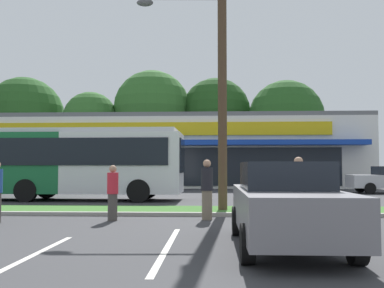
{
  "coord_description": "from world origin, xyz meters",
  "views": [
    {
      "loc": [
        3.55,
        -0.91,
        1.52
      ],
      "look_at": [
        2.65,
        18.1,
        2.51
      ],
      "focal_mm": 41.32,
      "sensor_mm": 36.0,
      "label": 1
    }
  ],
  "objects": [
    {
      "name": "car_1",
      "position": [
        4.93,
        7.61,
        0.82
      ],
      "size": [
        1.91,
        4.71,
        1.62
      ],
      "rotation": [
        0.0,
        0.0,
        -1.57
      ],
      "color": "slate",
      "rests_on": "ground_plane"
    },
    {
      "name": "tree_right",
      "position": [
        10.8,
        42.94,
        6.37
      ],
      "size": [
        7.43,
        7.43,
        10.1
      ],
      "color": "#473323",
      "rests_on": "ground_plane"
    },
    {
      "name": "tree_mid_left",
      "position": [
        -9.11,
        43.98,
        6.43
      ],
      "size": [
        5.67,
        5.67,
        9.28
      ],
      "color": "#473323",
      "rests_on": "ground_plane"
    },
    {
      "name": "parking_stripe_3",
      "position": [
        2.68,
        7.5,
        0.0
      ],
      "size": [
        0.12,
        4.8,
        0.01
      ],
      "primitive_type": "cube",
      "color": "silver",
      "rests_on": "ground_plane"
    },
    {
      "name": "utility_pole",
      "position": [
        3.73,
        13.72,
        5.35
      ],
      "size": [
        3.03,
        2.4,
        10.0
      ],
      "color": "#4C3826",
      "rests_on": "ground_plane"
    },
    {
      "name": "curb_lip",
      "position": [
        0.0,
        12.78,
        0.06
      ],
      "size": [
        56.0,
        0.24,
        0.12
      ],
      "primitive_type": "cube",
      "color": "#99968C",
      "rests_on": "ground_plane"
    },
    {
      "name": "tree_left",
      "position": [
        -16.72,
        45.42,
        6.99
      ],
      "size": [
        8.36,
        8.36,
        11.18
      ],
      "color": "#473323",
      "rests_on": "ground_plane"
    },
    {
      "name": "storefront_building",
      "position": [
        -0.95,
        35.73,
        2.72
      ],
      "size": [
        31.92,
        12.8,
        5.44
      ],
      "color": "silver",
      "rests_on": "ground_plane"
    },
    {
      "name": "city_bus",
      "position": [
        -3.67,
        19.09,
        1.76
      ],
      "size": [
        11.69,
        2.76,
        3.25
      ],
      "rotation": [
        0.0,
        0.0,
        -0.01
      ],
      "color": "#196638",
      "rests_on": "ground_plane"
    },
    {
      "name": "pedestrian_mid",
      "position": [
        0.7,
        11.54,
        0.79
      ],
      "size": [
        0.32,
        0.32,
        1.57
      ],
      "rotation": [
        0.0,
        0.0,
        1.42
      ],
      "color": "#47423D",
      "rests_on": "ground_plane"
    },
    {
      "name": "grass_median",
      "position": [
        0.0,
        14.0,
        0.06
      ],
      "size": [
        56.0,
        2.2,
        0.12
      ],
      "primitive_type": "cube",
      "color": "#386B28",
      "rests_on": "ground_plane"
    },
    {
      "name": "parking_stripe_2",
      "position": [
        0.45,
        6.17,
        0.0
      ],
      "size": [
        0.12,
        4.8,
        0.01
      ],
      "primitive_type": "cube",
      "color": "silver",
      "rests_on": "ground_plane"
    },
    {
      "name": "tree_mid",
      "position": [
        -2.82,
        44.92,
        7.65
      ],
      "size": [
        7.99,
        7.99,
        11.65
      ],
      "color": "#473323",
      "rests_on": "ground_plane"
    },
    {
      "name": "pedestrian_near_bench",
      "position": [
        3.38,
        11.9,
        0.87
      ],
      "size": [
        0.35,
        0.35,
        1.74
      ],
      "rotation": [
        0.0,
        0.0,
        4.0
      ],
      "color": "#726651",
      "rests_on": "ground_plane"
    },
    {
      "name": "pedestrian_by_pole",
      "position": [
        5.82,
        10.92,
        0.9
      ],
      "size": [
        0.36,
        0.36,
        1.79
      ],
      "rotation": [
        0.0,
        0.0,
        0.12
      ],
      "color": "#726651",
      "rests_on": "ground_plane"
    },
    {
      "name": "tree_mid_right",
      "position": [
        3.87,
        45.4,
        7.2
      ],
      "size": [
        7.33,
        7.33,
        10.88
      ],
      "color": "#473323",
      "rests_on": "ground_plane"
    }
  ]
}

